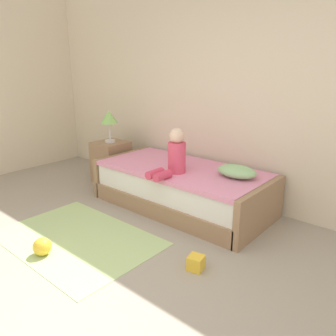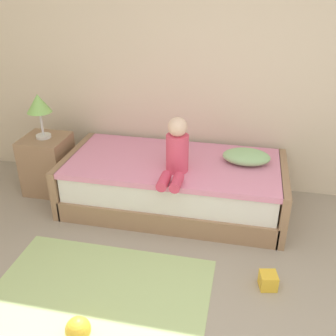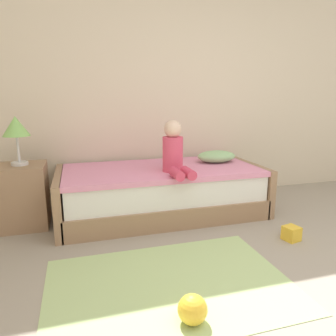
{
  "view_description": "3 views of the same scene",
  "coord_description": "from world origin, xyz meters",
  "px_view_note": "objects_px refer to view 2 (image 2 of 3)",
  "views": [
    {
      "loc": [
        1.7,
        -0.95,
        1.65
      ],
      "look_at": [
        -0.62,
        1.75,
        0.55
      ],
      "focal_mm": 35.58,
      "sensor_mm": 36.0,
      "label": 1
    },
    {
      "loc": [
        0.02,
        -1.23,
        2.12
      ],
      "look_at": [
        -0.62,
        1.75,
        0.55
      ],
      "focal_mm": 41.49,
      "sensor_mm": 36.0,
      "label": 2
    },
    {
      "loc": [
        -1.45,
        -1.08,
        1.22
      ],
      "look_at": [
        -0.62,
        1.75,
        0.55
      ],
      "focal_mm": 33.59,
      "sensor_mm": 36.0,
      "label": 3
    }
  ],
  "objects_px": {
    "bed": "(173,184)",
    "pillow": "(246,157)",
    "nightstand": "(48,164)",
    "toy_ball": "(78,330)",
    "child_figure": "(176,152)",
    "toy_block": "(268,281)",
    "table_lamp": "(39,106)"
  },
  "relations": [
    {
      "from": "bed",
      "to": "pillow",
      "type": "xyz_separation_m",
      "value": [
        0.67,
        0.1,
        0.32
      ]
    },
    {
      "from": "pillow",
      "to": "toy_block",
      "type": "distance_m",
      "value": 1.19
    },
    {
      "from": "pillow",
      "to": "toy_ball",
      "type": "xyz_separation_m",
      "value": [
        -0.95,
        -1.77,
        -0.48
      ]
    },
    {
      "from": "child_figure",
      "to": "pillow",
      "type": "relative_size",
      "value": 1.16
    },
    {
      "from": "child_figure",
      "to": "pillow",
      "type": "height_order",
      "value": "child_figure"
    },
    {
      "from": "child_figure",
      "to": "toy_ball",
      "type": "bearing_deg",
      "value": -103.49
    },
    {
      "from": "bed",
      "to": "toy_ball",
      "type": "relative_size",
      "value": 12.72
    },
    {
      "from": "toy_block",
      "to": "table_lamp",
      "type": "bearing_deg",
      "value": 156.16
    },
    {
      "from": "nightstand",
      "to": "pillow",
      "type": "bearing_deg",
      "value": 1.46
    },
    {
      "from": "bed",
      "to": "toy_ball",
      "type": "xyz_separation_m",
      "value": [
        -0.28,
        -1.67,
        -0.16
      ]
    },
    {
      "from": "pillow",
      "to": "toy_ball",
      "type": "bearing_deg",
      "value": -118.13
    },
    {
      "from": "table_lamp",
      "to": "bed",
      "type": "bearing_deg",
      "value": -2.06
    },
    {
      "from": "nightstand",
      "to": "toy_ball",
      "type": "bearing_deg",
      "value": -58.09
    },
    {
      "from": "bed",
      "to": "nightstand",
      "type": "relative_size",
      "value": 3.52
    },
    {
      "from": "table_lamp",
      "to": "pillow",
      "type": "distance_m",
      "value": 2.06
    },
    {
      "from": "table_lamp",
      "to": "toy_block",
      "type": "xyz_separation_m",
      "value": [
        2.26,
        -1.0,
        -0.87
      ]
    },
    {
      "from": "pillow",
      "to": "toy_block",
      "type": "xyz_separation_m",
      "value": [
        0.24,
        -1.05,
        -0.5
      ]
    },
    {
      "from": "child_figure",
      "to": "toy_ball",
      "type": "distance_m",
      "value": 1.61
    },
    {
      "from": "pillow",
      "to": "nightstand",
      "type": "bearing_deg",
      "value": -178.54
    },
    {
      "from": "table_lamp",
      "to": "pillow",
      "type": "relative_size",
      "value": 1.02
    },
    {
      "from": "child_figure",
      "to": "table_lamp",
      "type": "bearing_deg",
      "value": 168.96
    },
    {
      "from": "bed",
      "to": "pillow",
      "type": "bearing_deg",
      "value": 8.48
    },
    {
      "from": "toy_ball",
      "to": "nightstand",
      "type": "bearing_deg",
      "value": 121.91
    },
    {
      "from": "nightstand",
      "to": "pillow",
      "type": "distance_m",
      "value": 2.04
    },
    {
      "from": "bed",
      "to": "toy_ball",
      "type": "bearing_deg",
      "value": -99.43
    },
    {
      "from": "bed",
      "to": "toy_block",
      "type": "bearing_deg",
      "value": -46.21
    },
    {
      "from": "toy_ball",
      "to": "toy_block",
      "type": "distance_m",
      "value": 1.39
    },
    {
      "from": "toy_ball",
      "to": "toy_block",
      "type": "xyz_separation_m",
      "value": [
        1.19,
        0.72,
        -0.02
      ]
    },
    {
      "from": "table_lamp",
      "to": "pillow",
      "type": "height_order",
      "value": "table_lamp"
    },
    {
      "from": "table_lamp",
      "to": "toy_block",
      "type": "distance_m",
      "value": 2.62
    },
    {
      "from": "nightstand",
      "to": "child_figure",
      "type": "height_order",
      "value": "child_figure"
    },
    {
      "from": "child_figure",
      "to": "pillow",
      "type": "xyz_separation_m",
      "value": [
        0.6,
        0.33,
        -0.14
      ]
    }
  ]
}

